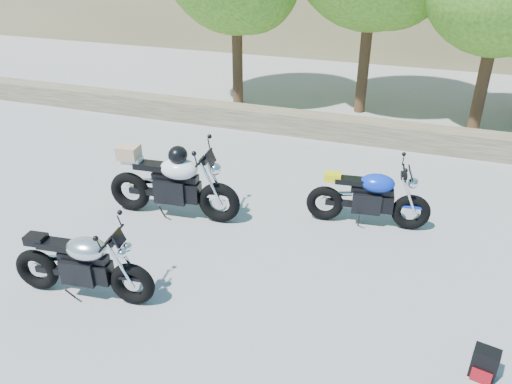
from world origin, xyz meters
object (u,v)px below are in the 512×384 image
blue_bike (369,198)px  backpack (484,364)px  silver_bike (83,265)px  white_bike (172,182)px

blue_bike → backpack: (1.64, -2.77, -0.31)m
silver_bike → white_bike: bearing=80.8°
silver_bike → blue_bike: 4.43m
silver_bike → white_bike: 2.26m
blue_bike → backpack: 3.24m
silver_bike → white_bike: white_bike is taller
silver_bike → backpack: size_ratio=5.47×
silver_bike → white_bike: size_ratio=0.86×
backpack → blue_bike: bearing=132.9°
white_bike → backpack: size_ratio=6.39×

